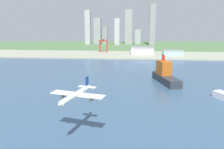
{
  "coord_description": "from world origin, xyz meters",
  "views": [
    {
      "loc": [
        8.23,
        -40.29,
        70.88
      ],
      "look_at": [
        -10.14,
        157.36,
        26.15
      ],
      "focal_mm": 34.77,
      "sensor_mm": 36.0,
      "label": 1
    }
  ],
  "objects_px": {
    "port_crane_red": "(103,43)",
    "warehouse_annex": "(173,53)",
    "warehouse_main": "(142,51)",
    "container_barge": "(165,75)",
    "airplane_landing": "(76,95)"
  },
  "relations": [
    {
      "from": "port_crane_red",
      "to": "warehouse_main",
      "type": "distance_m",
      "value": 106.08
    },
    {
      "from": "container_barge",
      "to": "warehouse_annex",
      "type": "xyz_separation_m",
      "value": [
        53.39,
        246.34,
        -1.24
      ]
    },
    {
      "from": "airplane_landing",
      "to": "warehouse_main",
      "type": "bearing_deg",
      "value": 82.11
    },
    {
      "from": "port_crane_red",
      "to": "warehouse_annex",
      "type": "bearing_deg",
      "value": -16.2
    },
    {
      "from": "port_crane_red",
      "to": "warehouse_annex",
      "type": "relative_size",
      "value": 0.79
    },
    {
      "from": "container_barge",
      "to": "port_crane_red",
      "type": "distance_m",
      "value": 319.73
    },
    {
      "from": "airplane_landing",
      "to": "warehouse_annex",
      "type": "height_order",
      "value": "airplane_landing"
    },
    {
      "from": "airplane_landing",
      "to": "port_crane_red",
      "type": "distance_m",
      "value": 449.11
    },
    {
      "from": "airplane_landing",
      "to": "warehouse_annex",
      "type": "bearing_deg",
      "value": 71.97
    },
    {
      "from": "warehouse_main",
      "to": "warehouse_annex",
      "type": "relative_size",
      "value": 1.2
    },
    {
      "from": "port_crane_red",
      "to": "warehouse_main",
      "type": "bearing_deg",
      "value": -15.64
    },
    {
      "from": "port_crane_red",
      "to": "airplane_landing",
      "type": "bearing_deg",
      "value": -84.52
    },
    {
      "from": "airplane_landing",
      "to": "port_crane_red",
      "type": "height_order",
      "value": "airplane_landing"
    },
    {
      "from": "warehouse_main",
      "to": "container_barge",
      "type": "bearing_deg",
      "value": -86.2
    },
    {
      "from": "airplane_landing",
      "to": "port_crane_red",
      "type": "bearing_deg",
      "value": 95.48
    }
  ]
}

